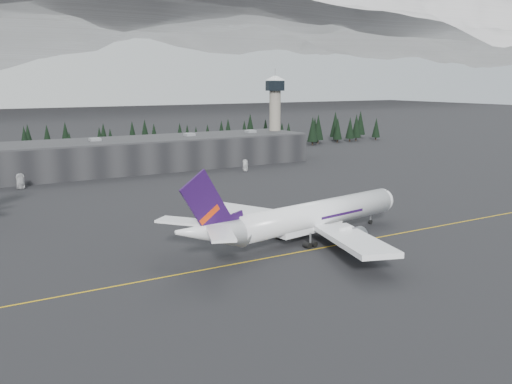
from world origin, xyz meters
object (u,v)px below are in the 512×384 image
jet_main (300,218)px  gse_vehicle_a (21,187)px  control_tower (275,107)px  gse_vehicle_b (246,169)px  terminal (121,155)px

jet_main → gse_vehicle_a: (-43.38, 99.65, -4.66)m
control_tower → gse_vehicle_b: bearing=-138.1°
terminal → gse_vehicle_b: terminal is taller
jet_main → control_tower: bearing=50.2°
jet_main → gse_vehicle_a: 108.78m
control_tower → jet_main: control_tower is taller
jet_main → terminal: bearing=81.7°
terminal → gse_vehicle_a: size_ratio=30.03×
terminal → gse_vehicle_b: 50.15m
terminal → jet_main: jet_main is taller
control_tower → gse_vehicle_a: size_ratio=7.08×
control_tower → jet_main: (-72.87, -123.65, -18.01)m
control_tower → gse_vehicle_b: (-32.65, -29.29, -22.60)m
control_tower → gse_vehicle_a: control_tower is taller
terminal → gse_vehicle_a: 46.62m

